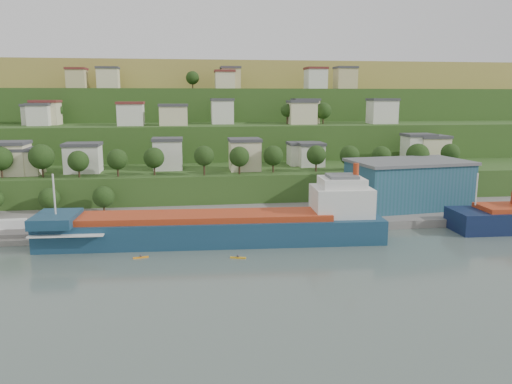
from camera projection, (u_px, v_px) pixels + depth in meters
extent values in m
plane|color=#4E5F56|center=(256.00, 255.00, 101.61)|extent=(500.00, 500.00, 0.00)
cube|color=slate|center=(317.00, 219.00, 131.55)|extent=(220.00, 26.00, 4.00)
cube|color=slate|center=(9.00, 236.00, 115.64)|extent=(40.00, 18.00, 2.40)
cube|color=#284719|center=(232.00, 200.00, 156.11)|extent=(260.00, 32.00, 20.00)
cube|color=#284719|center=(225.00, 184.00, 185.31)|extent=(280.00, 32.00, 44.00)
cube|color=#284719|center=(219.00, 172.00, 214.51)|extent=(300.00, 32.00, 70.00)
cube|color=olive|center=(211.00, 153.00, 286.52)|extent=(360.00, 120.00, 96.00)
cube|color=beige|center=(10.00, 160.00, 140.21)|extent=(9.54, 8.66, 8.58)
cube|color=#3F3F44|center=(9.00, 143.00, 139.33)|extent=(10.14, 9.26, 0.90)
cube|color=beige|center=(23.00, 163.00, 141.15)|extent=(9.82, 8.79, 6.74)
cube|color=#3F3F44|center=(22.00, 149.00, 140.44)|extent=(10.42, 9.39, 0.90)
cube|color=silver|center=(83.00, 159.00, 145.20)|extent=(9.81, 8.22, 7.74)
cube|color=#3F3F44|center=(82.00, 144.00, 144.40)|extent=(10.41, 8.82, 0.90)
cube|color=silver|center=(168.00, 155.00, 150.87)|extent=(8.50, 7.91, 8.73)
cube|color=#3F3F44|center=(167.00, 139.00, 149.97)|extent=(9.10, 8.51, 0.90)
cube|color=beige|center=(245.00, 156.00, 149.57)|extent=(8.92, 8.84, 8.66)
cube|color=#3F3F44|center=(245.00, 140.00, 148.67)|extent=(9.52, 9.44, 0.90)
cube|color=silver|center=(302.00, 155.00, 161.40)|extent=(8.96, 7.44, 6.52)
cube|color=#3F3F44|center=(303.00, 143.00, 160.70)|extent=(9.56, 8.04, 0.90)
cube|color=silver|center=(310.00, 156.00, 158.87)|extent=(7.68, 8.37, 6.62)
cube|color=#3F3F44|center=(311.00, 144.00, 158.17)|extent=(8.28, 8.97, 0.90)
cube|color=silver|center=(418.00, 150.00, 166.33)|extent=(9.28, 7.70, 8.85)
cube|color=#3F3F44|center=(419.00, 135.00, 165.42)|extent=(9.88, 8.30, 0.90)
cube|color=beige|center=(431.00, 150.00, 167.33)|extent=(9.88, 8.77, 8.24)
cube|color=#3F3F44|center=(432.00, 137.00, 166.48)|extent=(10.48, 9.37, 0.90)
cube|color=silver|center=(36.00, 116.00, 175.61)|extent=(7.95, 7.84, 6.44)
cube|color=#3F3F44|center=(35.00, 105.00, 174.93)|extent=(8.55, 8.44, 0.90)
cube|color=silver|center=(40.00, 116.00, 171.96)|extent=(7.13, 7.71, 6.76)
cube|color=#3F3F44|center=(39.00, 104.00, 171.25)|extent=(7.73, 8.31, 0.90)
cube|color=beige|center=(46.00, 114.00, 176.01)|extent=(8.87, 8.47, 7.77)
cube|color=maroon|center=(45.00, 101.00, 175.21)|extent=(9.47, 9.07, 0.90)
cube|color=silver|center=(131.00, 115.00, 172.10)|extent=(8.60, 8.32, 7.26)
cube|color=maroon|center=(130.00, 103.00, 171.34)|extent=(9.20, 8.92, 0.90)
cube|color=beige|center=(174.00, 116.00, 172.94)|extent=(9.53, 8.12, 6.47)
cube|color=#3F3F44|center=(173.00, 105.00, 172.25)|extent=(10.13, 8.72, 0.90)
cube|color=silver|center=(222.00, 112.00, 182.73)|extent=(7.84, 8.19, 8.35)
cube|color=#3F3F44|center=(222.00, 100.00, 181.87)|extent=(8.44, 8.79, 0.90)
cube|color=beige|center=(302.00, 113.00, 180.97)|extent=(9.58, 8.36, 7.67)
cube|color=#3F3F44|center=(302.00, 101.00, 180.17)|extent=(10.18, 8.96, 0.90)
cube|color=beige|center=(305.00, 112.00, 186.76)|extent=(8.97, 8.93, 8.29)
cube|color=#3F3F44|center=(305.00, 100.00, 185.90)|extent=(9.57, 9.53, 0.90)
cube|color=silver|center=(382.00, 112.00, 184.99)|extent=(9.59, 8.02, 8.35)
cube|color=#3F3F44|center=(383.00, 99.00, 184.13)|extent=(10.19, 8.62, 0.90)
cube|color=tan|center=(77.00, 79.00, 202.52)|extent=(7.41, 8.16, 7.53)
cube|color=maroon|center=(76.00, 69.00, 201.74)|extent=(8.01, 8.76, 0.90)
cube|color=beige|center=(108.00, 79.00, 206.12)|extent=(8.55, 7.04, 8.11)
cube|color=#3F3F44|center=(108.00, 68.00, 205.28)|extent=(9.15, 7.64, 0.90)
cube|color=beige|center=(225.00, 81.00, 202.07)|extent=(7.69, 7.11, 6.59)
cube|color=maroon|center=(225.00, 71.00, 201.37)|extent=(8.29, 7.71, 0.90)
cube|color=tan|center=(230.00, 79.00, 207.69)|extent=(7.76, 8.54, 8.26)
cube|color=#3F3F44|center=(230.00, 68.00, 206.83)|extent=(8.36, 9.14, 0.90)
cube|color=silver|center=(316.00, 79.00, 208.46)|extent=(8.08, 8.80, 8.04)
cube|color=maroon|center=(316.00, 68.00, 207.63)|extent=(8.68, 9.40, 0.90)
cube|color=tan|center=(345.00, 79.00, 213.86)|extent=(8.48, 8.30, 8.64)
cube|color=#3F3F44|center=(346.00, 68.00, 212.97)|extent=(9.08, 8.90, 0.90)
cylinder|color=#382619|center=(2.00, 171.00, 135.45)|extent=(0.50, 0.50, 3.54)
sphere|color=black|center=(0.00, 159.00, 134.79)|extent=(6.38, 6.38, 6.38)
cylinder|color=#382619|center=(43.00, 170.00, 136.59)|extent=(0.50, 0.50, 3.78)
sphere|color=black|center=(41.00, 157.00, 135.89)|extent=(6.82, 6.82, 6.82)
cylinder|color=#382619|center=(79.00, 172.00, 136.30)|extent=(0.50, 0.50, 2.94)
sphere|color=black|center=(78.00, 161.00, 135.73)|extent=(5.72, 5.72, 5.72)
cylinder|color=#382619|center=(118.00, 171.00, 137.59)|extent=(0.50, 0.50, 3.27)
sphere|color=black|center=(117.00, 159.00, 137.00)|extent=(5.61, 5.61, 5.61)
cylinder|color=#382619|center=(154.00, 169.00, 140.38)|extent=(0.50, 0.50, 3.32)
sphere|color=black|center=(154.00, 158.00, 139.78)|extent=(5.81, 5.81, 5.81)
cylinder|color=#382619|center=(204.00, 168.00, 139.87)|extent=(0.50, 0.50, 3.96)
sphere|color=black|center=(204.00, 156.00, 139.21)|extent=(5.61, 5.61, 5.61)
cylinder|color=#382619|center=(239.00, 168.00, 142.09)|extent=(0.50, 0.50, 3.46)
sphere|color=black|center=(239.00, 157.00, 141.47)|extent=(5.73, 5.73, 5.73)
cylinder|color=#382619|center=(273.00, 167.00, 145.46)|extent=(0.50, 0.50, 3.33)
sphere|color=black|center=(273.00, 156.00, 144.86)|extent=(5.79, 5.79, 5.79)
cylinder|color=#382619|center=(316.00, 166.00, 147.10)|extent=(0.50, 0.50, 3.36)
sphere|color=black|center=(316.00, 155.00, 146.49)|extent=(5.70, 5.70, 5.70)
cylinder|color=#382619|center=(349.00, 166.00, 148.85)|extent=(0.50, 0.50, 2.95)
sphere|color=black|center=(350.00, 155.00, 148.27)|extent=(5.88, 5.88, 5.88)
cylinder|color=#382619|center=(381.00, 166.00, 149.14)|extent=(0.50, 0.50, 2.73)
sphere|color=black|center=(381.00, 156.00, 148.58)|extent=(5.85, 5.85, 5.85)
cylinder|color=#382619|center=(417.00, 166.00, 148.97)|extent=(0.50, 0.50, 2.86)
sphere|color=black|center=(418.00, 155.00, 148.35)|extent=(6.80, 6.80, 6.80)
cylinder|color=#382619|center=(450.00, 163.00, 152.99)|extent=(0.50, 0.50, 3.34)
sphere|color=black|center=(450.00, 153.00, 152.39)|extent=(5.64, 5.64, 5.64)
cylinder|color=#382619|center=(298.00, 119.00, 185.07)|extent=(0.50, 0.50, 3.69)
sphere|color=black|center=(298.00, 110.00, 184.50)|extent=(4.47, 4.47, 4.47)
cylinder|color=#382619|center=(193.00, 85.00, 211.87)|extent=(0.50, 0.50, 3.19)
sphere|color=black|center=(192.00, 78.00, 211.28)|extent=(5.61, 5.61, 5.61)
cylinder|color=#382619|center=(223.00, 86.00, 213.97)|extent=(0.50, 0.50, 3.16)
sphere|color=black|center=(223.00, 78.00, 213.36)|extent=(6.05, 6.05, 6.05)
cylinder|color=#382619|center=(287.00, 119.00, 181.11)|extent=(0.50, 0.50, 3.62)
sphere|color=black|center=(287.00, 110.00, 180.53)|extent=(4.74, 4.74, 4.74)
cylinder|color=#382619|center=(57.00, 119.00, 179.69)|extent=(0.50, 0.50, 3.77)
sphere|color=black|center=(56.00, 110.00, 179.11)|extent=(4.49, 4.49, 4.49)
cylinder|color=#382619|center=(295.00, 119.00, 183.72)|extent=(0.50, 0.50, 3.40)
sphere|color=black|center=(295.00, 110.00, 183.13)|extent=(5.41, 5.41, 5.41)
cylinder|color=#382619|center=(323.00, 120.00, 182.87)|extent=(0.50, 0.50, 3.13)
sphere|color=black|center=(323.00, 111.00, 182.28)|extent=(5.94, 5.94, 5.94)
cube|color=#14374B|center=(214.00, 235.00, 110.09)|extent=(75.25, 15.48, 7.48)
cube|color=#A93416|center=(204.00, 216.00, 108.99)|extent=(55.95, 12.38, 1.28)
cube|color=#14374B|center=(56.00, 219.00, 104.75)|extent=(9.12, 12.16, 2.14)
cube|color=silver|center=(341.00, 201.00, 112.67)|extent=(13.33, 11.31, 6.41)
cube|color=silver|center=(342.00, 182.00, 111.87)|extent=(10.03, 9.01, 2.14)
cube|color=#595B5E|center=(342.00, 176.00, 111.61)|extent=(6.72, 6.72, 0.64)
cylinder|color=#A93416|center=(356.00, 170.00, 111.80)|extent=(1.34, 1.34, 3.20)
cylinder|color=silver|center=(54.00, 194.00, 103.76)|extent=(0.40, 0.40, 8.54)
cube|color=silver|center=(73.00, 229.00, 105.62)|extent=(15.54, 12.80, 0.27)
cylinder|color=silver|center=(477.00, 189.00, 116.85)|extent=(0.36, 0.36, 7.66)
cube|color=#1E4E5C|center=(408.00, 185.00, 136.50)|extent=(32.01, 21.60, 12.00)
cube|color=#595B5E|center=(409.00, 162.00, 135.31)|extent=(33.13, 22.72, 0.80)
cube|color=white|center=(12.00, 226.00, 114.46)|extent=(6.08, 2.79, 2.78)
cube|color=silver|center=(65.00, 231.00, 113.07)|extent=(4.52, 2.66, 0.85)
cube|color=orange|center=(141.00, 257.00, 99.54)|extent=(3.08, 1.12, 0.23)
sphere|color=#3F3F44|center=(141.00, 256.00, 99.47)|extent=(0.53, 0.53, 0.53)
cube|color=gold|center=(238.00, 258.00, 99.34)|extent=(3.22, 1.37, 0.24)
sphere|color=#3F3F44|center=(238.00, 256.00, 99.27)|extent=(0.56, 0.56, 0.56)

